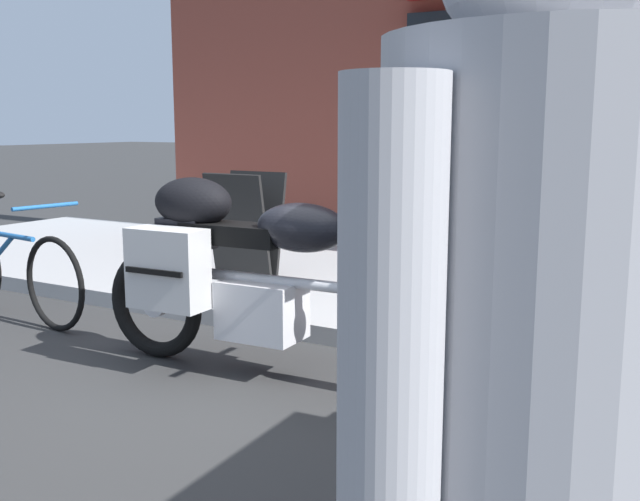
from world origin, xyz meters
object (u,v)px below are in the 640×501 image
(touring_motorcycle, at_px, (246,268))
(sandwich_board_sign, at_px, (246,226))
(parked_bicycle, at_px, (13,270))
(pedestrian_walking, at_px, (543,397))

(touring_motorcycle, height_order, sandwich_board_sign, touring_motorcycle)
(parked_bicycle, relative_size, pedestrian_walking, 0.97)
(sandwich_board_sign, bearing_deg, touring_motorcycle, -53.71)
(pedestrian_walking, bearing_deg, sandwich_board_sign, 129.89)
(sandwich_board_sign, bearing_deg, parked_bicycle, -123.02)
(touring_motorcycle, relative_size, sandwich_board_sign, 2.57)
(touring_motorcycle, height_order, parked_bicycle, touring_motorcycle)
(parked_bicycle, distance_m, pedestrian_walking, 5.09)
(touring_motorcycle, relative_size, pedestrian_walking, 1.31)
(parked_bicycle, distance_m, sandwich_board_sign, 1.78)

